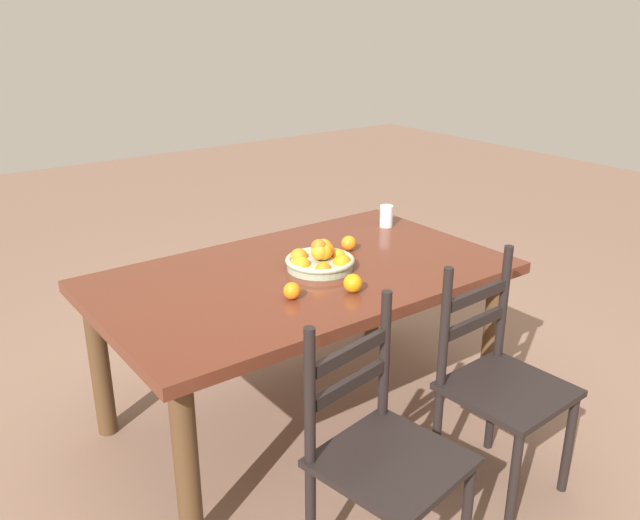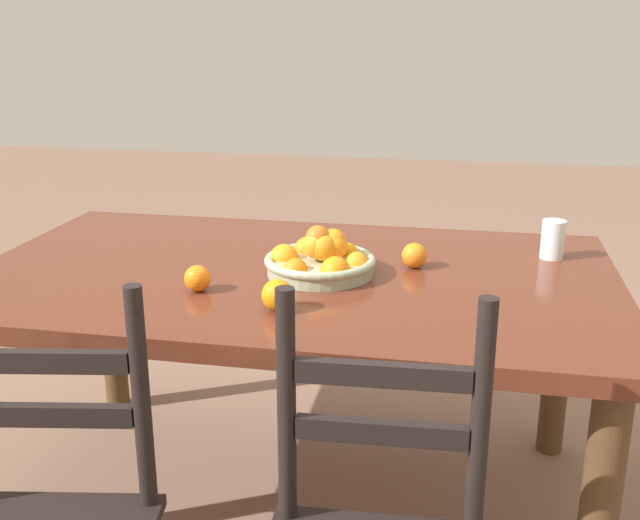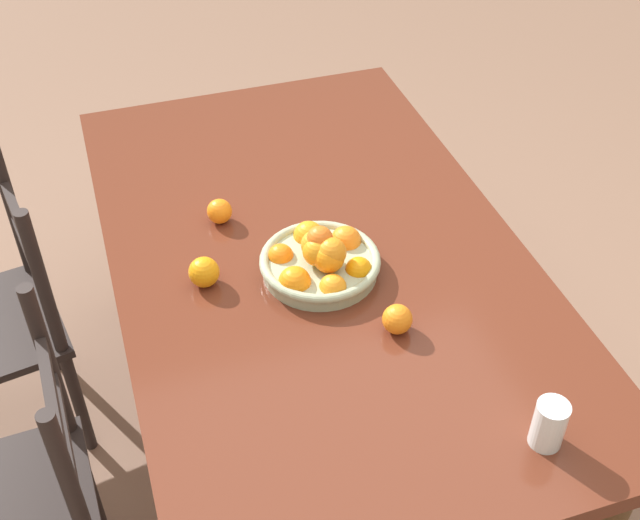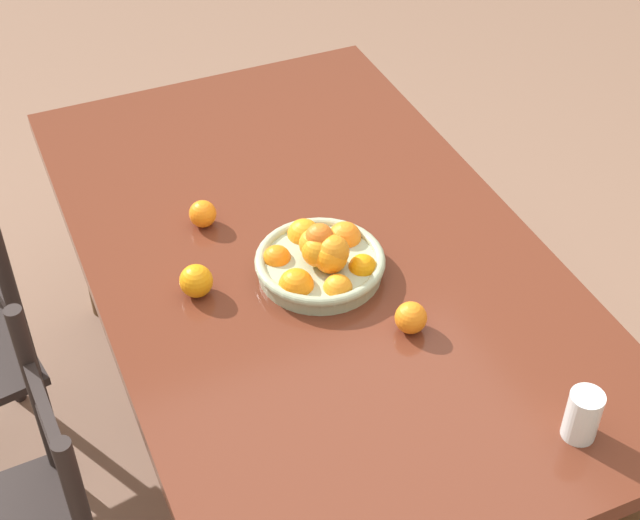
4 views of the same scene
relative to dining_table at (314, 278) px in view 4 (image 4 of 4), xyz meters
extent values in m
plane|color=#81614F|center=(0.00, 0.00, -0.64)|extent=(12.00, 12.00, 0.00)
cube|color=#5B281A|center=(0.00, 0.00, 0.06)|extent=(1.76, 1.04, 0.05)
cylinder|color=#4F351E|center=(0.78, -0.42, -0.30)|extent=(0.09, 0.09, 0.68)
cylinder|color=#4F351E|center=(0.78, 0.42, -0.30)|extent=(0.09, 0.09, 0.68)
cylinder|color=black|center=(-0.15, 0.69, 0.05)|extent=(0.04, 0.04, 0.47)
cube|color=black|center=(-0.33, 0.68, 0.02)|extent=(0.32, 0.04, 0.04)
cube|color=black|center=(-0.33, 0.68, 0.13)|extent=(0.32, 0.04, 0.04)
cylinder|color=black|center=(0.51, 0.75, -0.43)|extent=(0.04, 0.04, 0.42)
cylinder|color=black|center=(0.14, 0.69, -0.43)|extent=(0.04, 0.04, 0.42)
cylinder|color=black|center=(0.14, 0.69, 0.04)|extent=(0.04, 0.04, 0.47)
cylinder|color=#9EAC8C|center=(-0.08, 0.02, 0.11)|extent=(0.29, 0.29, 0.04)
torus|color=#9EAC8C|center=(-0.08, 0.02, 0.13)|extent=(0.30, 0.30, 0.02)
sphere|color=orange|center=(0.02, 0.02, 0.13)|extent=(0.08, 0.08, 0.08)
sphere|color=orange|center=(-0.03, 0.11, 0.12)|extent=(0.07, 0.07, 0.07)
sphere|color=orange|center=(-0.14, 0.10, 0.13)|extent=(0.08, 0.08, 0.08)
sphere|color=orange|center=(-0.18, 0.02, 0.12)|extent=(0.07, 0.07, 0.07)
sphere|color=orange|center=(-0.14, -0.06, 0.12)|extent=(0.07, 0.07, 0.07)
sphere|color=orange|center=(-0.03, -0.07, 0.13)|extent=(0.08, 0.08, 0.08)
sphere|color=orange|center=(-0.07, 0.02, 0.19)|extent=(0.07, 0.07, 0.07)
sphere|color=orange|center=(-0.11, 0.00, 0.18)|extent=(0.07, 0.07, 0.07)
sphere|color=orange|center=(-0.07, 0.03, 0.17)|extent=(0.07, 0.07, 0.07)
sphere|color=orange|center=(-0.08, 0.02, 0.17)|extent=(0.07, 0.07, 0.07)
sphere|color=orange|center=(-0.09, 0.03, 0.17)|extent=(0.07, 0.07, 0.07)
sphere|color=orange|center=(-0.12, 0.01, 0.16)|extent=(0.08, 0.08, 0.08)
sphere|color=orange|center=(-0.03, 0.30, 0.13)|extent=(0.08, 0.08, 0.08)
sphere|color=orange|center=(-0.33, -0.09, 0.12)|extent=(0.07, 0.07, 0.07)
sphere|color=orange|center=(0.20, 0.21, 0.12)|extent=(0.07, 0.07, 0.07)
cylinder|color=silver|center=(-0.71, -0.26, 0.15)|extent=(0.07, 0.07, 0.11)
camera|label=1|loc=(1.52, 2.17, 1.15)|focal=37.19mm
camera|label=2|loc=(-0.45, 1.91, 0.74)|focal=42.07mm
camera|label=3|loc=(-1.52, 0.49, 1.45)|focal=45.65mm
camera|label=4|loc=(-1.57, 0.67, 1.55)|focal=52.83mm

